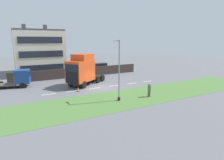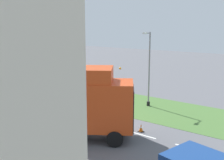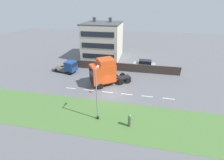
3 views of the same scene
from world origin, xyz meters
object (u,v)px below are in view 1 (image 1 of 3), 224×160
flatbed_truck (19,78)px  pedestrian (149,90)px  traffic_cone_lead (78,89)px  lorry_cab (82,70)px  lamp_post (119,73)px  parked_car (100,68)px

flatbed_truck → pedestrian: flatbed_truck is taller
traffic_cone_lead → flatbed_truck: bearing=46.5°
flatbed_truck → traffic_cone_lead: (-6.39, -6.74, -1.06)m
lorry_cab → flatbed_truck: bearing=32.7°
lamp_post → pedestrian: size_ratio=3.98×
pedestrian → traffic_cone_lead: 9.43m
lorry_cab → parked_car: bearing=-73.5°
flatbed_truck → pedestrian: size_ratio=3.32×
parked_car → traffic_cone_lead: (-11.22, 8.42, -0.75)m
lorry_cab → pedestrian: bearing=175.3°
lorry_cab → flatbed_truck: (3.53, 8.33, -1.06)m
pedestrian → traffic_cone_lead: pedestrian is taller
flatbed_truck → parked_car: 15.91m
parked_car → lamp_post: (-17.07, 5.52, 2.15)m
flatbed_truck → parked_car: bearing=120.0°
lorry_cab → traffic_cone_lead: bearing=116.6°
lorry_cab → pedestrian: (-9.29, -5.29, -1.56)m
pedestrian → traffic_cone_lead: bearing=46.9°
pedestrian → traffic_cone_lead: (6.43, 6.88, -0.56)m
flatbed_truck → parked_car: size_ratio=1.21×
lorry_cab → pedestrian: size_ratio=4.21×
lamp_post → traffic_cone_lead: (5.85, 2.90, -2.90)m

